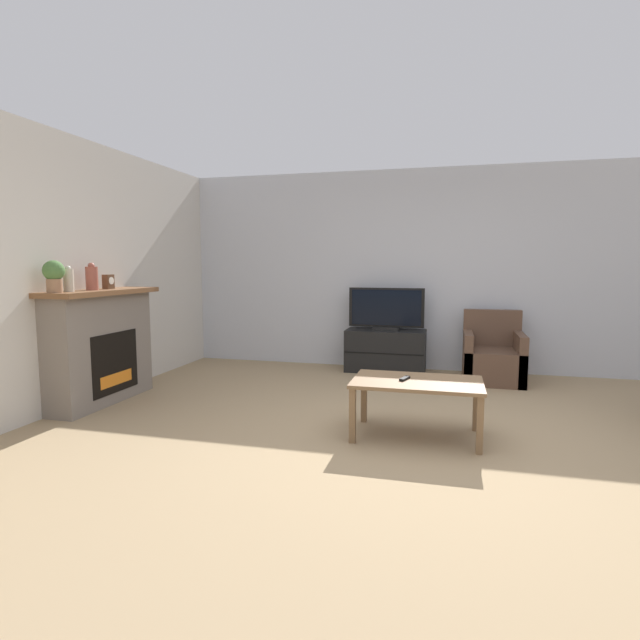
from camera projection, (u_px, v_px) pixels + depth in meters
ground_plane at (414, 443)px, 4.01m from camera, size 24.00×24.00×0.00m
wall_back at (431, 270)px, 6.71m from camera, size 12.00×0.06×2.70m
wall_left at (50, 273)px, 4.71m from camera, size 0.06×12.00×2.70m
fireplace at (101, 346)px, 5.13m from camera, size 0.45×1.40×1.17m
mantel_vase_left at (69, 280)px, 4.65m from camera, size 0.09×0.09×0.24m
mantel_vase_centre_left at (92, 277)px, 4.95m from camera, size 0.12×0.12×0.27m
mantel_clock at (108, 282)px, 5.19m from camera, size 0.08×0.11×0.15m
potted_plant at (54, 274)px, 4.47m from camera, size 0.19×0.19×0.29m
tv_stand at (386, 351)px, 6.68m from camera, size 1.05×0.47×0.56m
tv at (386, 310)px, 6.62m from camera, size 1.00×0.18×0.56m
armchair at (493, 358)px, 6.13m from camera, size 0.70×0.76×0.86m
coffee_table at (417, 387)px, 4.12m from camera, size 1.05×0.64×0.48m
remote at (405, 379)px, 4.13m from camera, size 0.08×0.16×0.02m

